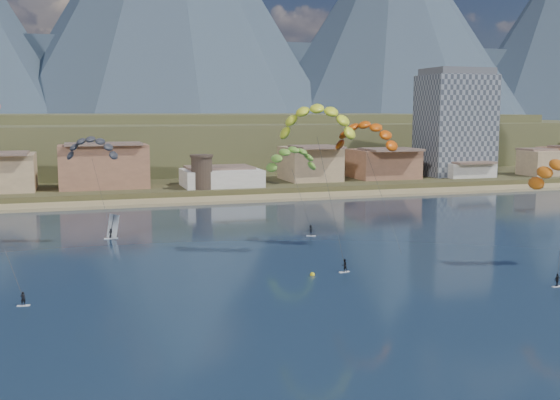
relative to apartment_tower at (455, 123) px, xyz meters
name	(u,v)px	position (x,y,z in m)	size (l,w,h in m)	color
ground	(392,366)	(-85.00, -128.00, -17.82)	(2400.00, 2400.00, 0.00)	black
beach	(187,201)	(-85.00, -22.00, -17.57)	(2200.00, 12.00, 0.90)	tan
land	(104,135)	(-85.00, 432.00, -17.82)	(2200.00, 900.00, 4.00)	brown
foothills	(191,140)	(-62.61, 104.47, -8.74)	(940.00, 210.00, 18.00)	brown
mountain_ridge	(78,5)	(-99.60, 695.65, 132.49)	(2060.00, 480.00, 400.00)	#2C394A
town	(10,167)	(-125.00, -6.00, -9.82)	(400.00, 24.00, 12.00)	silver
apartment_tower	(455,123)	(0.00, 0.00, 0.00)	(20.00, 16.00, 32.00)	gray
watchtower	(202,172)	(-80.00, -14.00, -11.45)	(5.82, 5.82, 8.60)	#47382D
kitesurfer_yellow	(317,117)	(-76.41, -86.36, 2.67)	(12.28, 14.94, 23.71)	silver
kitesurfer_green	(292,156)	(-71.00, -58.44, -4.81)	(10.95, 16.06, 17.70)	silver
distant_kite_dark	(92,144)	(-107.34, -68.55, -1.66)	(8.77, 6.62, 18.91)	#262626
distant_kite_orange	(366,131)	(-66.64, -81.60, 0.39)	(10.25, 9.95, 21.37)	#262626
windsurfer	(112,231)	(-104.49, -63.26, -16.52)	(2.30, 2.49, 4.09)	silver
buoy	(312,275)	(-80.84, -96.87, -17.71)	(0.63, 0.63, 0.63)	yellow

